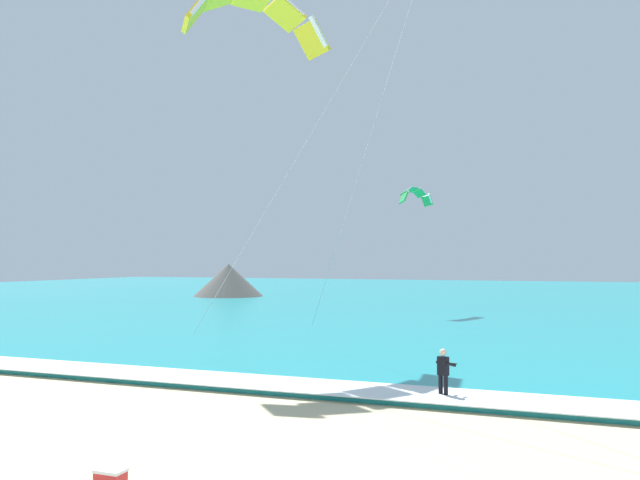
{
  "coord_description": "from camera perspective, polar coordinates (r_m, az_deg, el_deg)",
  "views": [
    {
      "loc": [
        3.34,
        -7.55,
        4.53
      ],
      "look_at": [
        -5.44,
        15.88,
        5.33
      ],
      "focal_mm": 35.64,
      "sensor_mm": 36.0,
      "label": 1
    }
  ],
  "objects": [
    {
      "name": "surf_foam",
      "position": [
        21.15,
        11.34,
        -13.56
      ],
      "size": [
        200.0,
        2.49,
        0.04
      ],
      "primitive_type": "cube",
      "color": "white",
      "rests_on": "sea"
    },
    {
      "name": "surfboard",
      "position": [
        21.33,
        11.01,
        -13.99
      ],
      "size": [
        1.0,
        1.45,
        0.09
      ],
      "color": "white",
      "rests_on": "ground"
    },
    {
      "name": "kite_primary",
      "position": [
        33.32,
        -5.81,
        19.68
      ],
      "size": [
        12.69,
        10.16,
        16.75
      ],
      "color": "yellow"
    },
    {
      "name": "cooler_box",
      "position": [
        14.04,
        -18.3,
        -19.71
      ],
      "size": [
        0.58,
        0.38,
        0.4
      ],
      "color": "red",
      "rests_on": "ground"
    },
    {
      "name": "kitesurfer",
      "position": [
        21.17,
        11.03,
        -11.56
      ],
      "size": [
        0.66,
        0.66,
        1.69
      ],
      "color": "black",
      "rests_on": "ground"
    },
    {
      "name": "headland_left",
      "position": [
        77.48,
        -8.18,
        -3.72
      ],
      "size": [
        8.83,
        8.83,
        4.1
      ],
      "color": "#47423D",
      "rests_on": "ground"
    },
    {
      "name": "kite_distant",
      "position": [
        53.36,
        8.44,
        4.09
      ],
      "size": [
        2.21,
        4.1,
        1.58
      ],
      "color": "green"
    },
    {
      "name": "sea",
      "position": [
        79.63,
        18.17,
        -4.93
      ],
      "size": [
        200.0,
        120.0,
        0.2
      ],
      "primitive_type": "cube",
      "color": "teal",
      "rests_on": "ground"
    }
  ]
}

